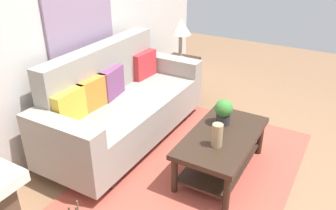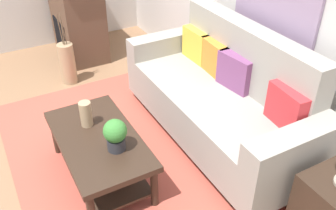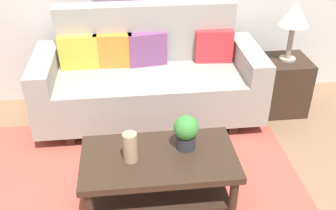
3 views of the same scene
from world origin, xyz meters
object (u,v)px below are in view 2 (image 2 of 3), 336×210
at_px(couch, 221,99).
at_px(fireplace, 77,13).
at_px(coffee_table, 99,148).
at_px(throw_pillow_crimson, 287,108).
at_px(tabletop_vase, 86,114).
at_px(throw_pillow_mustard, 197,45).
at_px(throw_pillow_orange, 215,57).
at_px(floor_vase, 68,64).
at_px(potted_plant_tabletop, 115,134).
at_px(throw_pillow_plum, 235,72).

xyz_separation_m(couch, fireplace, (-2.39, -0.61, 0.16)).
height_order(couch, coffee_table, couch).
height_order(couch, throw_pillow_crimson, couch).
height_order(couch, tabletop_vase, couch).
xyz_separation_m(throw_pillow_crimson, tabletop_vase, (-0.86, -1.33, -0.14)).
distance_m(throw_pillow_mustard, tabletop_vase, 1.41).
bearing_deg(throw_pillow_orange, tabletop_vase, -85.43).
bearing_deg(floor_vase, throw_pillow_mustard, 45.64).
bearing_deg(potted_plant_tabletop, couch, 99.51).
relative_size(throw_pillow_crimson, tabletop_vase, 1.64).
xyz_separation_m(coffee_table, tabletop_vase, (-0.20, -0.02, 0.23)).
bearing_deg(floor_vase, fireplace, 151.51).
distance_m(throw_pillow_mustard, throw_pillow_crimson, 1.29).
bearing_deg(throw_pillow_mustard, couch, -11.09).
distance_m(throw_pillow_mustard, potted_plant_tabletop, 1.49).
distance_m(throw_pillow_plum, throw_pillow_crimson, 0.65).
bearing_deg(coffee_table, throw_pillow_crimson, 63.23).
bearing_deg(throw_pillow_mustard, tabletop_vase, -72.15).
relative_size(couch, throw_pillow_plum, 5.83).
relative_size(throw_pillow_orange, tabletop_vase, 1.64).
relative_size(throw_pillow_plum, coffee_table, 0.33).
relative_size(throw_pillow_mustard, floor_vase, 0.73).
relative_size(potted_plant_tabletop, floor_vase, 0.53).
xyz_separation_m(couch, floor_vase, (-1.72, -0.97, -0.18)).
height_order(fireplace, floor_vase, fireplace).
xyz_separation_m(tabletop_vase, floor_vase, (-1.50, 0.24, -0.29)).
distance_m(throw_pillow_plum, coffee_table, 1.36).
xyz_separation_m(throw_pillow_mustard, throw_pillow_crimson, (1.29, 0.00, 0.00)).
bearing_deg(tabletop_vase, throw_pillow_plum, 80.78).
bearing_deg(tabletop_vase, potted_plant_tabletop, 13.82).
bearing_deg(tabletop_vase, throw_pillow_orange, 94.57).
bearing_deg(throw_pillow_mustard, throw_pillow_orange, 0.00).
xyz_separation_m(throw_pillow_crimson, fireplace, (-3.04, -0.73, -0.09)).
bearing_deg(couch, throw_pillow_orange, 158.59).
xyz_separation_m(tabletop_vase, potted_plant_tabletop, (0.40, 0.10, 0.03)).
distance_m(throw_pillow_crimson, coffee_table, 1.52).
bearing_deg(fireplace, throw_pillow_orange, 19.50).
bearing_deg(throw_pillow_plum, couch, -90.00).
bearing_deg(throw_pillow_mustard, floor_vase, -134.36).
bearing_deg(throw_pillow_crimson, floor_vase, -155.11).
xyz_separation_m(throw_pillow_orange, throw_pillow_plum, (0.32, 0.00, 0.00)).
xyz_separation_m(throw_pillow_crimson, floor_vase, (-2.37, -1.10, -0.43)).
bearing_deg(potted_plant_tabletop, coffee_table, -158.55).
relative_size(couch, throw_pillow_mustard, 5.83).
bearing_deg(couch, throw_pillow_mustard, 168.91).
height_order(throw_pillow_orange, potted_plant_tabletop, throw_pillow_orange).
height_order(throw_pillow_mustard, fireplace, fireplace).
bearing_deg(throw_pillow_orange, fireplace, -160.50).
distance_m(coffee_table, floor_vase, 1.72).
bearing_deg(tabletop_vase, throw_pillow_mustard, 107.85).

